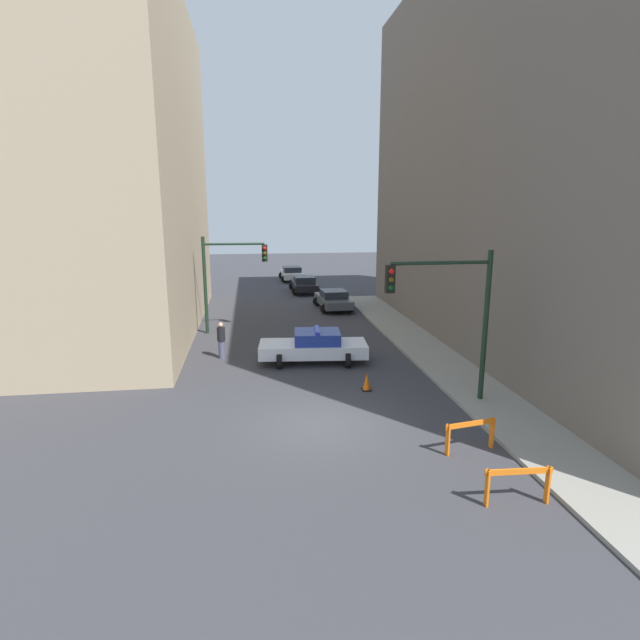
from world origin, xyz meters
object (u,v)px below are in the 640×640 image
parked_car_near (333,299)px  parked_car_mid (304,284)px  traffic_light_far (225,271)px  barrier_mid (471,431)px  traffic_cone (367,382)px  traffic_light_near (454,304)px  police_car (314,346)px  barrier_front (518,480)px  pedestrian_crossing (221,340)px  parked_car_far (292,273)px

parked_car_near → parked_car_mid: (-1.19, 7.01, 0.00)m
traffic_light_far → parked_car_mid: 13.97m
barrier_mid → traffic_cone: 5.40m
traffic_light_near → police_car: size_ratio=1.07×
traffic_light_near → parked_car_near: (-1.26, 16.87, -2.86)m
police_car → barrier_front: bearing=-159.0°
police_car → parked_car_near: police_car is taller
barrier_front → traffic_cone: (-1.74, 7.67, -0.30)m
barrier_mid → traffic_cone: (-1.76, 5.09, -0.30)m
pedestrian_crossing → traffic_light_near: bearing=134.8°
parked_car_far → pedestrian_crossing: (-5.23, -24.17, 0.19)m
police_car → parked_car_near: 11.80m
traffic_light_near → parked_car_mid: traffic_light_near is taller
barrier_mid → parked_car_near: bearing=91.4°
police_car → parked_car_far: 25.35m
traffic_light_near → barrier_front: bearing=-97.5°
parked_car_near → parked_car_far: same height
traffic_light_far → police_car: 7.66m
traffic_cone → barrier_mid: bearing=-70.9°
barrier_mid → parked_car_mid: bearing=93.5°
parked_car_near → traffic_light_far: bearing=-144.1°
police_car → barrier_mid: bearing=-154.5°
parked_car_near → barrier_mid: size_ratio=2.78×
traffic_light_far → barrier_front: traffic_light_far is taller
barrier_mid → barrier_front: bearing=-90.5°
traffic_cone → parked_car_far: bearing=90.7°
traffic_light_near → barrier_front: 6.73m
police_car → traffic_cone: bearing=-152.9°
police_car → parked_car_far: size_ratio=1.12×
parked_car_far → traffic_light_far: bearing=-106.3°
traffic_light_near → parked_car_near: traffic_light_near is taller
parked_car_mid → barrier_mid: (1.69, -27.31, -0.06)m
parked_car_near → pedestrian_crossing: (-6.85, -10.32, 0.19)m
parked_car_mid → barrier_front: (1.66, -29.89, -0.06)m
traffic_light_far → police_car: bearing=-56.2°
parked_car_mid → traffic_cone: 22.22m
parked_car_mid → barrier_front: 29.93m
traffic_light_far → parked_car_near: 9.14m
barrier_mid → police_car: bearing=110.3°
parked_car_near → barrier_front: bearing=-92.1°
pedestrian_crossing → traffic_light_far: bearing=-97.1°
parked_car_far → traffic_cone: bearing=-90.7°
parked_car_near → traffic_cone: 15.26m
traffic_light_far → parked_car_far: size_ratio=1.20×
traffic_light_near → pedestrian_crossing: 10.76m
police_car → barrier_mid: police_car is taller
parked_car_far → barrier_mid: (2.11, -34.15, -0.06)m
traffic_light_near → traffic_cone: 4.42m
parked_car_mid → pedestrian_crossing: pedestrian_crossing is taller
police_car → pedestrian_crossing: size_ratio=2.92×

